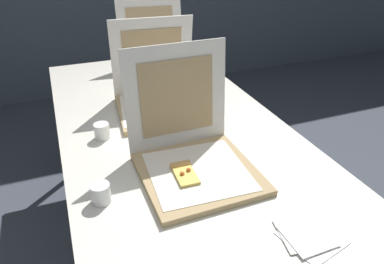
{
  "coord_description": "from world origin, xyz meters",
  "views": [
    {
      "loc": [
        -0.42,
        -0.72,
        1.49
      ],
      "look_at": [
        0.02,
        0.4,
        0.8
      ],
      "focal_mm": 33.62,
      "sensor_mm": 36.0,
      "label": 1
    }
  ],
  "objects": [
    {
      "name": "table",
      "position": [
        0.0,
        0.56,
        0.69
      ],
      "size": [
        0.94,
        2.02,
        0.74
      ],
      "color": "silver",
      "rests_on": "ground"
    },
    {
      "name": "pizza_box_front",
      "position": [
        -0.03,
        0.25,
        0.8
      ],
      "size": [
        0.39,
        0.42,
        0.41
      ],
      "rotation": [
        0.0,
        0.0,
        0.01
      ],
      "color": "tan",
      "rests_on": "table"
    },
    {
      "name": "pizza_box_middle",
      "position": [
        -0.0,
        0.78,
        0.8
      ],
      "size": [
        0.42,
        0.42,
        0.4
      ],
      "rotation": [
        0.0,
        0.0,
        -0.09
      ],
      "color": "tan",
      "rests_on": "table"
    },
    {
      "name": "pizza_box_back",
      "position": [
        0.11,
        1.21,
        0.8
      ],
      "size": [
        0.45,
        0.52,
        0.4
      ],
      "rotation": [
        0.0,
        0.0,
        -0.14
      ],
      "color": "tan",
      "rests_on": "table"
    },
    {
      "name": "cup_white_mid",
      "position": [
        -0.3,
        0.59,
        0.77
      ],
      "size": [
        0.06,
        0.06,
        0.06
      ],
      "primitive_type": "cylinder",
      "color": "white",
      "rests_on": "table"
    },
    {
      "name": "cup_white_near_left",
      "position": [
        -0.36,
        0.2,
        0.77
      ],
      "size": [
        0.06,
        0.06,
        0.06
      ],
      "primitive_type": "cylinder",
      "color": "white",
      "rests_on": "table"
    },
    {
      "name": "napkin_pile",
      "position": [
        0.14,
        -0.16,
        0.74
      ],
      "size": [
        0.18,
        0.18,
        0.01
      ],
      "color": "white",
      "rests_on": "table"
    }
  ]
}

